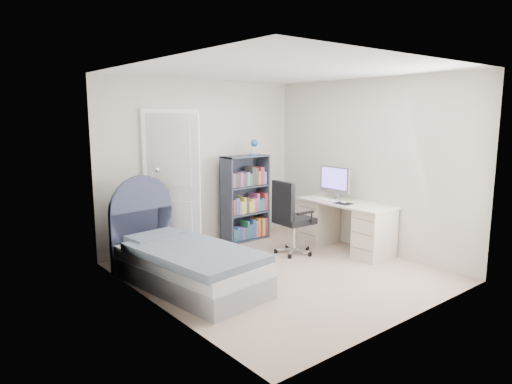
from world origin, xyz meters
TOP-DOWN VIEW (x-y plane):
  - room_shell at (0.00, 0.00)m, footprint 3.50×3.70m
  - door at (-0.66, 1.56)m, footprint 0.92×0.69m
  - bed at (-1.16, 0.40)m, footprint 1.15×2.07m
  - nightstand at (-1.20, 1.60)m, footprint 0.39×0.39m
  - floor_lamp at (-0.99, 1.46)m, footprint 0.18×0.18m
  - bookcase at (0.61, 1.50)m, footprint 0.75×0.32m
  - desk at (1.41, 0.15)m, footprint 0.59×1.47m
  - office_chair at (0.60, 0.48)m, footprint 0.55×0.56m

SIDE VIEW (x-z plane):
  - bed at x=-1.16m, z-range -0.33..0.89m
  - nightstand at x=-1.20m, z-range 0.09..0.67m
  - desk at x=1.41m, z-range -0.21..1.00m
  - floor_lamp at x=-0.99m, z-range -0.12..1.17m
  - office_chair at x=0.60m, z-range 0.05..1.12m
  - bookcase at x=0.61m, z-range -0.19..1.41m
  - door at x=-0.66m, z-range 0.00..2.06m
  - room_shell at x=0.00m, z-range -0.05..2.55m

